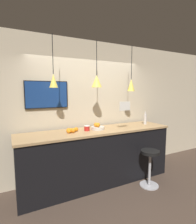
{
  "coord_description": "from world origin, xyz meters",
  "views": [
    {
      "loc": [
        -1.53,
        -2.34,
        1.84
      ],
      "look_at": [
        0.0,
        0.67,
        1.44
      ],
      "focal_mm": 28.0,
      "sensor_mm": 36.0,
      "label": 1
    }
  ],
  "objects_px": {
    "fruit_bowl": "(98,127)",
    "juice_bottle": "(145,119)",
    "spread_jar": "(87,128)",
    "bar_stool": "(150,161)",
    "mounted_tv": "(47,95)"
  },
  "relations": [
    {
      "from": "bar_stool",
      "to": "juice_bottle",
      "type": "relative_size",
      "value": 2.45
    },
    {
      "from": "fruit_bowl",
      "to": "juice_bottle",
      "type": "height_order",
      "value": "juice_bottle"
    },
    {
      "from": "juice_bottle",
      "to": "spread_jar",
      "type": "bearing_deg",
      "value": 180.0
    },
    {
      "from": "fruit_bowl",
      "to": "juice_bottle",
      "type": "xyz_separation_m",
      "value": [
        1.22,
        0.0,
        0.08
      ]
    },
    {
      "from": "spread_jar",
      "to": "bar_stool",
      "type": "bearing_deg",
      "value": -29.92
    },
    {
      "from": "fruit_bowl",
      "to": "mounted_tv",
      "type": "xyz_separation_m",
      "value": [
        -0.88,
        0.41,
        0.64
      ]
    },
    {
      "from": "bar_stool",
      "to": "juice_bottle",
      "type": "bearing_deg",
      "value": 56.74
    },
    {
      "from": "bar_stool",
      "to": "fruit_bowl",
      "type": "height_order",
      "value": "fruit_bowl"
    },
    {
      "from": "fruit_bowl",
      "to": "juice_bottle",
      "type": "bearing_deg",
      "value": 0.21
    },
    {
      "from": "spread_jar",
      "to": "fruit_bowl",
      "type": "bearing_deg",
      "value": -1.09
    },
    {
      "from": "bar_stool",
      "to": "juice_bottle",
      "type": "xyz_separation_m",
      "value": [
        0.4,
        0.61,
        0.71
      ]
    },
    {
      "from": "mounted_tv",
      "to": "juice_bottle",
      "type": "bearing_deg",
      "value": -10.96
    },
    {
      "from": "mounted_tv",
      "to": "spread_jar",
      "type": "bearing_deg",
      "value": -31.96
    },
    {
      "from": "fruit_bowl",
      "to": "juice_bottle",
      "type": "relative_size",
      "value": 0.89
    },
    {
      "from": "spread_jar",
      "to": "juice_bottle",
      "type": "bearing_deg",
      "value": 0.0
    }
  ]
}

